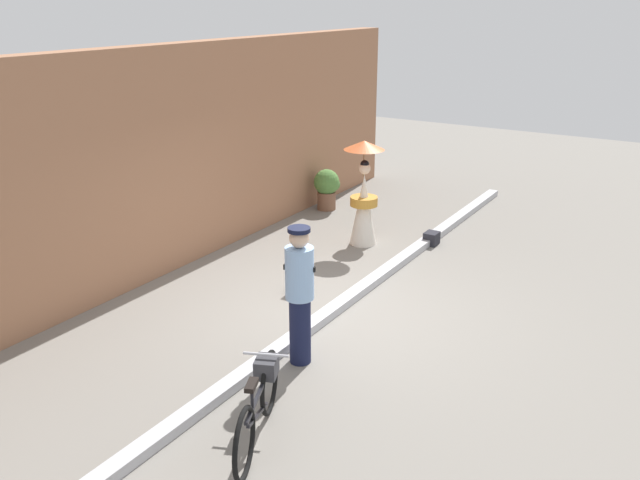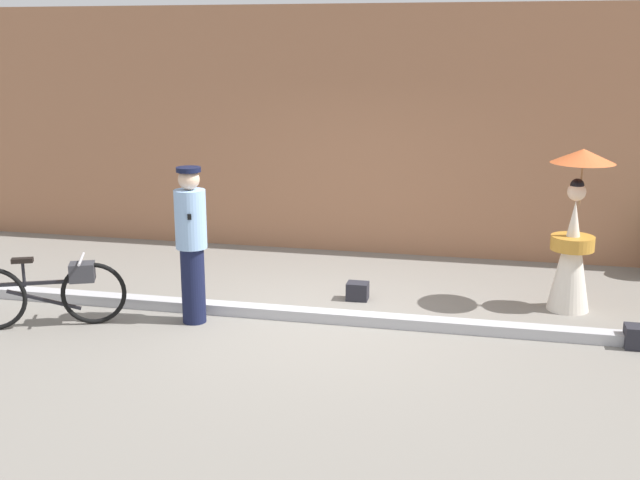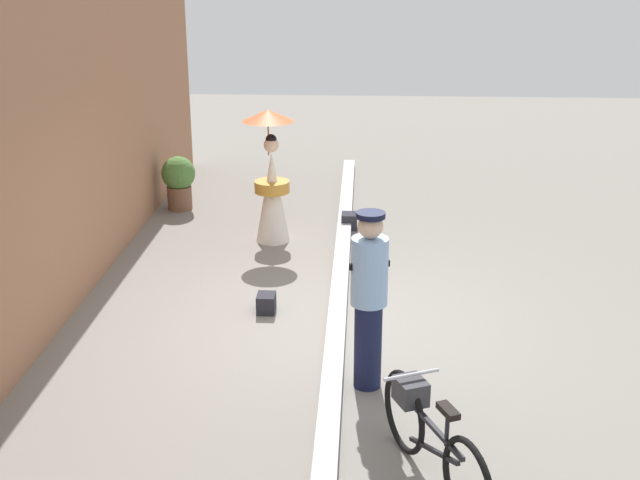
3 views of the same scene
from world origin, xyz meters
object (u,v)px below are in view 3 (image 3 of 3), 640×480
at_px(backpack_on_pavement, 350,221).
at_px(backpack_spare, 267,303).
at_px(person_officer, 369,296).
at_px(potted_plant_by_door, 179,179).
at_px(person_with_parasol, 271,179).
at_px(bicycle_near_officer, 429,434).

xyz_separation_m(backpack_on_pavement, backpack_spare, (-3.05, 0.89, -0.01)).
bearing_deg(person_officer, potted_plant_by_door, 28.27).
bearing_deg(person_with_parasol, backpack_spare, -175.39).
xyz_separation_m(bicycle_near_officer, backpack_spare, (3.09, 1.62, -0.29)).
distance_m(person_officer, backpack_spare, 2.16).
bearing_deg(backpack_spare, person_with_parasol, 4.61).
relative_size(bicycle_near_officer, backpack_spare, 6.33).
bearing_deg(person_with_parasol, potted_plant_by_door, 48.58).
relative_size(person_officer, backpack_spare, 6.77).
relative_size(bicycle_near_officer, person_officer, 0.93).
distance_m(bicycle_near_officer, potted_plant_by_door, 7.78).
xyz_separation_m(potted_plant_by_door, backpack_spare, (-3.89, -1.82, -0.37)).
height_order(person_with_parasol, potted_plant_by_door, person_with_parasol).
distance_m(bicycle_near_officer, person_officer, 1.62).
bearing_deg(potted_plant_by_door, backpack_spare, -154.87).
height_order(bicycle_near_officer, backpack_on_pavement, bicycle_near_officer).
xyz_separation_m(potted_plant_by_door, backpack_on_pavement, (-0.84, -2.71, -0.36)).
height_order(person_with_parasol, backpack_spare, person_with_parasol).
height_order(bicycle_near_officer, person_officer, person_officer).
relative_size(person_with_parasol, potted_plant_by_door, 2.19).
bearing_deg(bicycle_near_officer, backpack_spare, 27.65).
bearing_deg(person_officer, person_with_parasol, 18.20).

